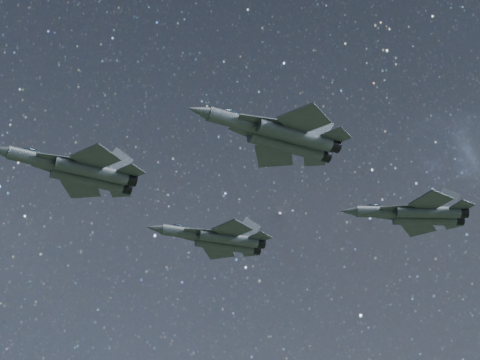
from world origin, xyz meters
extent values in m
cylinder|color=#30373C|center=(-27.95, -1.06, 156.44)|extent=(7.79, 3.52, 1.61)
ellipsoid|color=#1A2530|center=(-29.15, -1.37, 157.21)|extent=(2.65, 1.68, 0.79)
cube|color=#30373C|center=(-22.77, 0.33, 156.39)|extent=(8.57, 3.67, 1.34)
cylinder|color=#30373C|center=(-22.10, -0.57, 155.92)|extent=(8.79, 3.79, 1.61)
cylinder|color=#30373C|center=(-22.63, 1.43, 155.92)|extent=(8.79, 3.79, 1.61)
cylinder|color=black|center=(-17.52, 0.66, 155.92)|extent=(1.68, 1.78, 1.49)
cylinder|color=black|center=(-18.05, 2.65, 155.92)|extent=(1.68, 1.78, 1.49)
cube|color=#30373C|center=(-25.80, -1.92, 156.32)|extent=(5.43, 1.50, 0.12)
cube|color=#30373C|center=(-26.52, 0.77, 156.32)|extent=(5.32, 3.36, 0.12)
cube|color=#30373C|center=(-21.67, -3.01, 156.13)|extent=(5.92, 5.89, 0.21)
cube|color=#30373C|center=(-23.47, 3.77, 156.13)|extent=(5.05, 5.39, 0.21)
cube|color=#30373C|center=(-17.57, -0.75, 156.13)|extent=(3.50, 3.50, 0.15)
cube|color=#30373C|center=(-18.79, 3.84, 156.13)|extent=(2.96, 3.11, 0.15)
cube|color=#30373C|center=(-19.15, -0.04, 157.88)|extent=(3.57, 0.80, 3.67)
cube|color=#30373C|center=(-19.81, 2.45, 157.88)|extent=(3.43, 1.36, 3.67)
cylinder|color=#30373C|center=(-9.43, 11.95, 155.44)|extent=(7.25, 2.44, 1.50)
cone|color=#30373C|center=(-14.00, 11.33, 155.44)|extent=(2.47, 1.64, 1.35)
ellipsoid|color=#1A2530|center=(-10.58, 11.79, 156.16)|extent=(2.40, 1.31, 0.74)
cube|color=#30373C|center=(-4.48, 12.62, 155.39)|extent=(8.00, 2.49, 1.25)
cylinder|color=#30373C|center=(-3.97, 11.72, 154.96)|extent=(8.20, 2.57, 1.50)
cylinder|color=#30373C|center=(-4.23, 13.63, 154.96)|extent=(8.20, 2.57, 1.50)
cylinder|color=black|center=(0.41, 12.32, 154.96)|extent=(1.42, 1.54, 1.38)
cylinder|color=black|center=(0.15, 14.22, 154.96)|extent=(1.42, 1.54, 1.38)
cube|color=#30373C|center=(-7.54, 10.90, 155.32)|extent=(5.05, 1.34, 0.12)
cube|color=#30373C|center=(-7.89, 13.47, 155.32)|extent=(5.07, 2.61, 0.12)
cube|color=#30373C|center=(-3.85, 9.41, 155.15)|extent=(5.45, 5.51, 0.19)
cube|color=#30373C|center=(-4.73, 15.89, 155.15)|extent=(5.03, 5.27, 0.19)
cube|color=#30373C|center=(0.20, 11.03, 155.15)|extent=(3.22, 3.25, 0.14)
cube|color=#30373C|center=(-0.39, 15.41, 155.15)|extent=(2.96, 3.06, 0.14)
cube|color=#30373C|center=(-1.17, 11.86, 156.78)|extent=(3.35, 0.54, 3.42)
cube|color=#30373C|center=(-1.50, 14.24, 156.78)|extent=(3.30, 0.87, 3.42)
cylinder|color=#30373C|center=(-6.53, -14.18, 154.69)|extent=(7.66, 3.47, 1.58)
cone|color=#30373C|center=(-11.23, -15.44, 154.69)|extent=(2.72, 2.00, 1.42)
ellipsoid|color=#1A2530|center=(-7.70, -14.50, 155.45)|extent=(2.61, 1.65, 0.78)
cube|color=#30373C|center=(-1.43, -12.82, 154.64)|extent=(8.43, 3.62, 1.32)
cylinder|color=#30373C|center=(-0.77, -13.70, 154.18)|extent=(8.65, 3.73, 1.58)
cylinder|color=#30373C|center=(-1.30, -11.73, 154.18)|extent=(8.65, 3.73, 1.58)
cylinder|color=black|center=(3.74, -12.49, 154.18)|extent=(1.65, 1.75, 1.46)
cylinder|color=black|center=(3.21, -10.53, 154.18)|extent=(1.65, 1.75, 1.46)
cube|color=#30373C|center=(-4.41, -15.03, 154.57)|extent=(5.34, 1.48, 0.12)
cube|color=#30373C|center=(-5.11, -12.39, 154.57)|extent=(5.23, 3.31, 0.12)
cube|color=#30373C|center=(-0.34, -16.10, 154.39)|extent=(5.82, 5.80, 0.20)
cube|color=#30373C|center=(-2.12, -9.43, 154.39)|extent=(4.97, 5.30, 0.20)
cube|color=#30373C|center=(3.69, -13.87, 154.39)|extent=(3.44, 3.44, 0.15)
cube|color=#30373C|center=(2.48, -9.36, 154.39)|extent=(2.91, 3.06, 0.15)
cube|color=#30373C|center=(2.14, -13.18, 156.11)|extent=(3.51, 0.79, 3.61)
cube|color=#30373C|center=(1.48, -10.73, 156.11)|extent=(3.38, 1.34, 3.61)
cylinder|color=#30373C|center=(13.98, 0.74, 154.50)|extent=(7.05, 2.35, 1.46)
cone|color=#30373C|center=(9.53, 1.33, 154.50)|extent=(2.40, 1.59, 1.31)
ellipsoid|color=#1A2530|center=(12.86, 0.89, 155.20)|extent=(2.34, 1.26, 0.72)
cube|color=#30373C|center=(18.80, 0.10, 154.45)|extent=(7.79, 2.39, 1.22)
cylinder|color=#30373C|center=(19.05, -0.87, 154.03)|extent=(7.98, 2.47, 1.46)
cylinder|color=#30373C|center=(19.29, 0.98, 154.03)|extent=(7.98, 2.47, 1.46)
cylinder|color=black|center=(23.31, -1.44, 154.03)|extent=(1.38, 1.49, 1.35)
cylinder|color=black|center=(23.56, 0.42, 154.03)|extent=(1.38, 1.49, 1.35)
cube|color=#30373C|center=(15.48, -0.73, 154.39)|extent=(4.94, 2.52, 0.11)
cube|color=#30373C|center=(15.81, 1.77, 154.39)|extent=(4.92, 1.32, 0.11)
cube|color=#30373C|center=(18.57, -3.07, 154.22)|extent=(4.90, 5.13, 0.19)
cube|color=#30373C|center=(19.40, 3.23, 154.22)|extent=(5.30, 5.36, 0.19)
cube|color=#30373C|center=(22.78, -2.59, 154.22)|extent=(2.88, 2.98, 0.14)
cube|color=#30373C|center=(23.34, 1.67, 154.22)|extent=(3.13, 3.16, 0.14)
cube|color=#30373C|center=(21.71, -1.46, 155.81)|extent=(3.21, 0.83, 3.33)
cube|color=#30373C|center=(22.01, 0.86, 155.81)|extent=(3.26, 0.53, 3.33)
camera|label=1|loc=(-16.66, -74.34, 108.35)|focal=55.00mm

